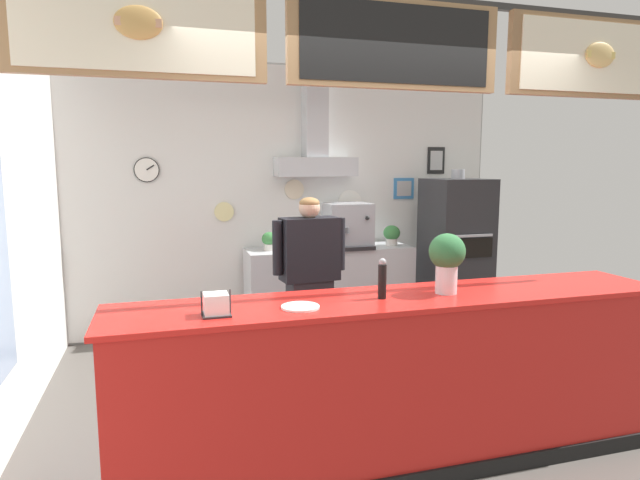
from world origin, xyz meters
TOP-DOWN VIEW (x-y plane):
  - ground_plane at (0.00, 0.00)m, footprint 5.78×5.78m
  - back_wall_assembly at (0.01, 2.22)m, footprint 4.72×2.92m
  - service_counter at (0.00, -0.54)m, footprint 3.38×0.61m
  - back_prep_counter at (0.35, 2.01)m, footprint 1.77×0.54m
  - pizza_oven at (1.68, 1.71)m, footprint 0.61×0.67m
  - shop_worker at (-0.22, 0.73)m, footprint 0.62×0.27m
  - espresso_machine at (0.55, 1.98)m, footprint 0.47×0.46m
  - potted_basil at (1.05, 1.97)m, footprint 0.18×0.18m
  - potted_sage at (-0.29, 2.01)m, footprint 0.16×0.16m
  - condiment_plate at (-0.64, -0.63)m, footprint 0.21×0.21m
  - pepper_grinder at (-0.14, -0.56)m, footprint 0.05×0.05m
  - basil_vase at (0.28, -0.55)m, footprint 0.22×0.22m
  - napkin_holder at (-1.09, -0.64)m, footprint 0.15×0.14m

SIDE VIEW (x-z plane):
  - ground_plane at x=0.00m, z-range 0.00..0.00m
  - back_prep_counter at x=0.35m, z-range -0.01..0.92m
  - service_counter at x=0.00m, z-range 0.00..1.04m
  - shop_worker at x=-0.22m, z-range 0.04..1.59m
  - pizza_oven at x=1.68m, z-range -0.05..1.71m
  - potted_sage at x=-0.29m, z-range 0.94..1.13m
  - condiment_plate at x=-0.64m, z-range 1.04..1.05m
  - potted_basil at x=1.05m, z-range 0.94..1.16m
  - napkin_holder at x=-1.09m, z-range 1.03..1.16m
  - pepper_grinder at x=-0.14m, z-range 1.04..1.27m
  - espresso_machine at x=0.55m, z-range 0.93..1.40m
  - basil_vase at x=0.28m, z-range 1.06..1.43m
  - back_wall_assembly at x=0.01m, z-range 0.10..2.96m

